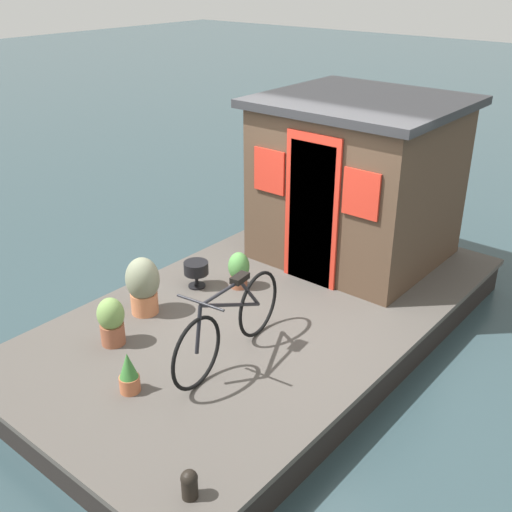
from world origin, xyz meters
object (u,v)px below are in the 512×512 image
at_px(houseboat_cabin, 357,180).
at_px(charcoal_grill, 196,269).
at_px(potted_plant_sage, 111,321).
at_px(potted_plant_basil, 129,373).
at_px(mooring_bollard, 189,483).
at_px(potted_plant_ivy, 143,285).
at_px(bicycle, 230,324).
at_px(potted_plant_geranium, 239,270).

relative_size(houseboat_cabin, charcoal_grill, 7.15).
height_order(potted_plant_sage, potted_plant_basil, potted_plant_sage).
xyz_separation_m(potted_plant_basil, mooring_bollard, (-0.52, -1.27, -0.06)).
bearing_deg(potted_plant_ivy, bicycle, -92.14).
bearing_deg(charcoal_grill, potted_plant_basil, -152.69).
xyz_separation_m(potted_plant_sage, potted_plant_ivy, (0.61, 0.22, 0.08)).
relative_size(potted_plant_geranium, charcoal_grill, 1.39).
bearing_deg(bicycle, houseboat_cabin, 6.83).
bearing_deg(charcoal_grill, potted_plant_sage, -172.06).
bearing_deg(potted_plant_sage, houseboat_cabin, -12.59).
bearing_deg(charcoal_grill, mooring_bollard, -136.33).
distance_m(potted_plant_sage, charcoal_grill, 1.40).
bearing_deg(houseboat_cabin, potted_plant_basil, 179.75).
relative_size(houseboat_cabin, potted_plant_sage, 4.46).
relative_size(potted_plant_basil, mooring_bollard, 1.67).
xyz_separation_m(houseboat_cabin, charcoal_grill, (-1.94, 0.94, -0.80)).
distance_m(potted_plant_sage, potted_plant_geranium, 1.71).
height_order(potted_plant_sage, potted_plant_geranium, potted_plant_sage).
relative_size(houseboat_cabin, potted_plant_geranium, 5.13).
xyz_separation_m(bicycle, mooring_bollard, (-1.47, -0.93, -0.26)).
relative_size(potted_plant_sage, charcoal_grill, 1.60).
bearing_deg(houseboat_cabin, potted_plant_ivy, 160.52).
xyz_separation_m(bicycle, charcoal_grill, (0.83, 1.27, -0.16)).
distance_m(potted_plant_sage, mooring_bollard, 2.20).
height_order(potted_plant_ivy, mooring_bollard, potted_plant_ivy).
xyz_separation_m(bicycle, potted_plant_geranium, (1.14, 0.88, -0.16)).
distance_m(houseboat_cabin, charcoal_grill, 2.30).
height_order(houseboat_cabin, potted_plant_ivy, houseboat_cabin).
bearing_deg(bicycle, potted_plant_sage, 117.55).
bearing_deg(mooring_bollard, potted_plant_ivy, 55.60).
distance_m(bicycle, potted_plant_geranium, 1.45).
distance_m(potted_plant_geranium, charcoal_grill, 0.50).
bearing_deg(mooring_bollard, charcoal_grill, 43.67).
xyz_separation_m(potted_plant_sage, potted_plant_geranium, (1.70, -0.19, -0.03)).
height_order(houseboat_cabin, potted_plant_sage, houseboat_cabin).
distance_m(houseboat_cabin, mooring_bollard, 4.51).
bearing_deg(potted_plant_sage, charcoal_grill, 7.94).
height_order(potted_plant_sage, mooring_bollard, potted_plant_sage).
height_order(potted_plant_basil, potted_plant_geranium, potted_plant_geranium).
height_order(potted_plant_geranium, potted_plant_ivy, potted_plant_ivy).
bearing_deg(mooring_bollard, potted_plant_basil, 67.92).
relative_size(potted_plant_sage, potted_plant_ivy, 0.78).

